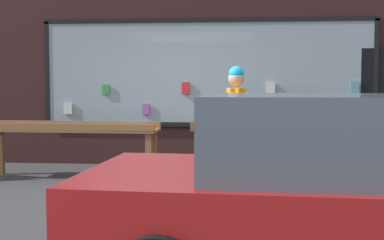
# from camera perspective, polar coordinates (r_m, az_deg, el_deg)

# --- Properties ---
(ground_plane) EXTENTS (40.00, 40.00, 0.00)m
(ground_plane) POSITION_cam_1_polar(r_m,az_deg,el_deg) (7.52, -2.58, -7.50)
(ground_plane) COLOR #38383A
(shopfront_facade) EXTENTS (8.09, 0.29, 3.55)m
(shopfront_facade) POSITION_cam_1_polar(r_m,az_deg,el_deg) (9.74, -0.31, 5.52)
(shopfront_facade) COLOR #331919
(shopfront_facade) RESTS_ON ground_plane
(display_table_left) EXTENTS (2.76, 0.65, 0.88)m
(display_table_left) POSITION_cam_1_polar(r_m,az_deg,el_deg) (8.57, -12.77, -1.37)
(display_table_left) COLOR brown
(display_table_left) RESTS_ON ground_plane
(display_table_right) EXTENTS (2.76, 0.62, 0.92)m
(display_table_right) POSITION_cam_1_polar(r_m,az_deg,el_deg) (8.18, 9.59, -1.40)
(display_table_right) COLOR brown
(display_table_right) RESTS_ON ground_plane
(person_browsing) EXTENTS (0.28, 0.67, 1.73)m
(person_browsing) POSITION_cam_1_polar(r_m,az_deg,el_deg) (7.58, 4.72, 0.37)
(person_browsing) COLOR black
(person_browsing) RESTS_ON ground_plane
(small_dog) EXTENTS (0.44, 0.46, 0.42)m
(small_dog) POSITION_cam_1_polar(r_m,az_deg,el_deg) (7.50, 7.01, -5.28)
(small_dog) COLOR #99724C
(small_dog) RESTS_ON ground_plane
(parked_car) EXTENTS (4.19, 2.10, 1.41)m
(parked_car) POSITION_cam_1_polar(r_m,az_deg,el_deg) (4.04, 18.33, -6.99)
(parked_car) COLOR #A51919
(parked_car) RESTS_ON ground_plane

